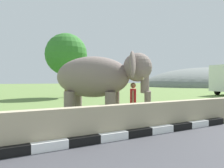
{
  "coord_description": "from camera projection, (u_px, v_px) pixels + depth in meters",
  "views": [
    {
      "loc": [
        -0.06,
        -1.07,
        1.75
      ],
      "look_at": [
        3.92,
        6.34,
        1.6
      ],
      "focal_mm": 33.24,
      "sensor_mm": 36.0,
      "label": 1
    }
  ],
  "objects": [
    {
      "name": "person_handler",
      "position": [
        133.0,
        100.0,
        8.6
      ],
      "size": [
        0.44,
        0.55,
        1.66
      ],
      "color": "navy",
      "rests_on": "ground_plane"
    },
    {
      "name": "elephant",
      "position": [
        101.0,
        78.0,
        8.58
      ],
      "size": [
        3.92,
        3.7,
        2.86
      ],
      "color": "gray",
      "rests_on": "ground_plane"
    },
    {
      "name": "hill_east",
      "position": [
        209.0,
        86.0,
        62.16
      ],
      "size": [
        41.52,
        33.22,
        11.1
      ],
      "color": "slate",
      "rests_on": "ground_plane"
    },
    {
      "name": "barrier_parapet",
      "position": [
        84.0,
        124.0,
        5.87
      ],
      "size": [
        28.0,
        0.36,
        1.0
      ],
      "primitive_type": "cube",
      "color": "tan",
      "rests_on": "ground_plane"
    },
    {
      "name": "tree_distant",
      "position": [
        66.0,
        55.0,
        21.07
      ],
      "size": [
        4.24,
        4.24,
        6.51
      ],
      "color": "brown",
      "rests_on": "ground_plane"
    }
  ]
}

